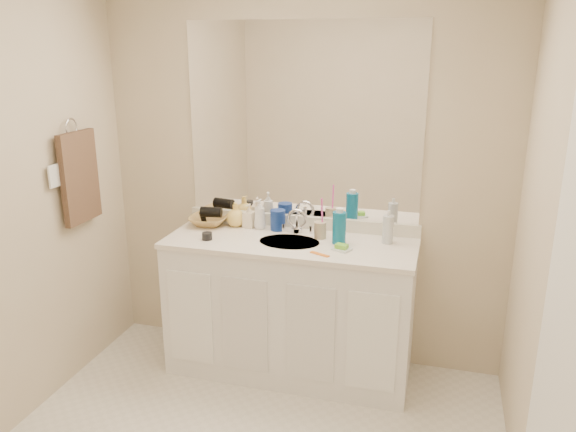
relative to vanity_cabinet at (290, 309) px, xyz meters
The scene contains 26 objects.
wall_back 0.82m from the vanity_cabinet, 90.00° to the left, with size 2.60×0.02×2.40m, color beige.
wall_right 1.83m from the vanity_cabinet, 38.25° to the right, with size 0.02×2.60×2.40m, color beige.
vanity_cabinet is the anchor object (origin of this frame).
countertop 0.44m from the vanity_cabinet, ahead, with size 1.52×0.57×0.03m, color white.
backsplash 0.56m from the vanity_cabinet, 90.00° to the left, with size 1.52×0.03×0.08m, color white.
sink_basin 0.44m from the vanity_cabinet, 90.00° to the right, with size 0.37×0.37×0.02m, color #B4AC9E.
faucet 0.53m from the vanity_cabinet, 90.00° to the left, with size 0.02×0.02×0.11m, color silver.
mirror 1.17m from the vanity_cabinet, 90.00° to the left, with size 1.48×0.01×1.20m, color white.
blue_mug 0.57m from the vanity_cabinet, 126.28° to the left, with size 0.10×0.10×0.13m, color navy.
tan_cup 0.54m from the vanity_cabinet, 31.40° to the left, with size 0.07×0.07×0.10m, color tan.
toothbrush 0.64m from the vanity_cabinet, 29.90° to the left, with size 0.01×0.01×0.21m, color #FF43B7.
mouthwash_bottle 0.62m from the vanity_cabinet, ahead, with size 0.08×0.08×0.19m, color #0B608A.
clear_pump_bottle 0.79m from the vanity_cabinet, 11.63° to the left, with size 0.06×0.06×0.17m, color silver.
soap_dish 0.57m from the vanity_cabinet, 14.08° to the right, with size 0.10×0.08×0.01m, color white.
green_soap 0.59m from the vanity_cabinet, 14.08° to the right, with size 0.07×0.05×0.02m, color #7BD734.
orange_comb 0.54m from the vanity_cabinet, 39.56° to the right, with size 0.12×0.03×0.01m, color orange.
dark_jar 0.70m from the vanity_cabinet, 166.45° to the right, with size 0.06×0.06×0.04m, color black.
soap_bottle_white 0.63m from the vanity_cabinet, 145.39° to the left, with size 0.07×0.07×0.19m, color white.
soap_bottle_cream 0.65m from the vanity_cabinet, 150.73° to the left, with size 0.07×0.07×0.15m, color #FDEECE.
soap_bottle_yellow 0.70m from the vanity_cabinet, 156.42° to the left, with size 0.12×0.12×0.16m, color #F5CD5F.
wicker_basket 0.79m from the vanity_cabinet, 165.63° to the left, with size 0.25×0.25×0.06m, color #A07A40.
hair_dryer 0.81m from the vanity_cabinet, 165.15° to the left, with size 0.07×0.07×0.14m, color black.
towel_ring 1.71m from the vanity_cabinet, 168.86° to the right, with size 0.11×0.11×0.01m, color silver.
hand_towel 1.52m from the vanity_cabinet, 168.69° to the right, with size 0.04×0.32×0.55m, color #36261D.
switch_plate 1.61m from the vanity_cabinet, 160.52° to the right, with size 0.01×0.09×0.13m, color white.
door 1.94m from the vanity_cabinet, 45.81° to the right, with size 0.02×0.82×2.00m, color white.
Camera 1 is at (0.86, -2.06, 2.01)m, focal length 35.00 mm.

